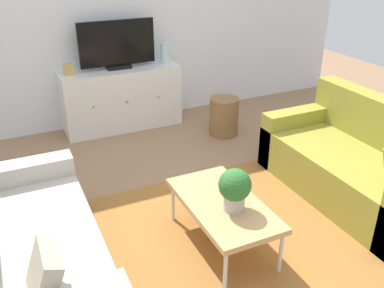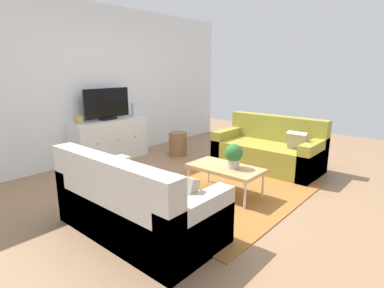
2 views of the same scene
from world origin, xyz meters
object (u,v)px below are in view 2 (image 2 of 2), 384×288
at_px(couch_right_side, 270,151).
at_px(couch_left_side, 133,208).
at_px(coffee_table, 225,169).
at_px(potted_plant, 234,155).
at_px(tv_console, 110,140).
at_px(mantel_clock, 79,120).
at_px(glass_vase, 134,110).
at_px(wicker_basket, 178,144).
at_px(flat_screen_tv, 107,104).

bearing_deg(couch_right_side, couch_left_side, 180.00).
bearing_deg(coffee_table, potted_plant, -76.09).
relative_size(tv_console, mantel_clock, 10.67).
xyz_separation_m(coffee_table, glass_vase, (0.55, 2.49, 0.50)).
bearing_deg(wicker_basket, mantel_clock, 155.78).
relative_size(coffee_table, mantel_clock, 7.30).
xyz_separation_m(couch_right_side, coffee_table, (-1.46, -0.11, 0.07)).
relative_size(coffee_table, potted_plant, 3.05).
xyz_separation_m(coffee_table, potted_plant, (0.03, -0.11, 0.20)).
height_order(tv_console, wicker_basket, tv_console).
bearing_deg(couch_right_side, mantel_clock, 130.90).
xyz_separation_m(couch_left_side, glass_vase, (1.96, 2.37, 0.57)).
bearing_deg(mantel_clock, potted_plant, -76.52).
xyz_separation_m(potted_plant, wicker_basket, (0.97, 1.88, -0.33)).
relative_size(potted_plant, mantel_clock, 2.39).
distance_m(coffee_table, potted_plant, 0.23).
bearing_deg(coffee_table, flat_screen_tv, 90.50).
bearing_deg(mantel_clock, coffee_table, -76.54).
relative_size(tv_console, wicker_basket, 3.12).
bearing_deg(flat_screen_tv, tv_console, -90.00).
xyz_separation_m(potted_plant, tv_console, (-0.05, 2.59, -0.19)).
relative_size(tv_console, glass_vase, 5.70).
distance_m(couch_left_side, mantel_clock, 2.56).
height_order(flat_screen_tv, mantel_clock, flat_screen_tv).
bearing_deg(coffee_table, mantel_clock, 103.46).
relative_size(couch_left_side, wicker_basket, 3.80).
xyz_separation_m(glass_vase, wicker_basket, (0.44, -0.71, -0.63)).
bearing_deg(couch_right_side, wicker_basket, 105.78).
bearing_deg(glass_vase, coffee_table, -102.51).
bearing_deg(tv_console, potted_plant, -88.93).
bearing_deg(tv_console, couch_right_side, -58.01).
relative_size(flat_screen_tv, wicker_basket, 1.98).
bearing_deg(potted_plant, couch_left_side, 171.35).
bearing_deg(coffee_table, couch_left_side, 175.50).
bearing_deg(wicker_basket, couch_right_side, -74.22).
relative_size(couch_right_side, mantel_clock, 12.97).
bearing_deg(glass_vase, mantel_clock, 180.00).
distance_m(couch_left_side, glass_vase, 3.13).
bearing_deg(flat_screen_tv, potted_plant, -88.94).
distance_m(couch_right_side, tv_console, 2.80).
height_order(couch_left_side, couch_right_side, same).
distance_m(couch_right_side, wicker_basket, 1.73).
height_order(flat_screen_tv, glass_vase, flat_screen_tv).
height_order(coffee_table, wicker_basket, wicker_basket).
xyz_separation_m(tv_console, glass_vase, (0.57, 0.00, 0.49)).
distance_m(coffee_table, wicker_basket, 2.03).
height_order(potted_plant, tv_console, tv_console).
height_order(potted_plant, mantel_clock, mantel_clock).
bearing_deg(tv_console, coffee_table, -89.50).
bearing_deg(glass_vase, flat_screen_tv, 178.00).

